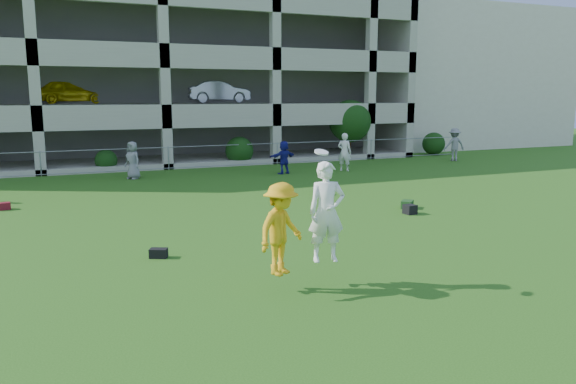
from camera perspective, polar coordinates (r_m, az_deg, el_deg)
name	(u,v)px	position (r m, az deg, el deg)	size (l,w,h in m)	color
ground	(354,281)	(11.74, 6.73, -9.01)	(100.00, 100.00, 0.00)	#235114
stucco_building	(431,79)	(47.25, 14.37, 11.01)	(16.00, 14.00, 10.00)	beige
bystander_c	(133,160)	(26.44, -15.51, 3.12)	(0.83, 0.54, 1.71)	gray
bystander_d	(284,157)	(27.19, -0.42, 3.54)	(1.48, 0.47, 1.60)	navy
bystander_e	(344,152)	(28.31, 5.76, 4.06)	(0.70, 0.46, 1.91)	white
bystander_f	(454,145)	(33.98, 16.54, 4.65)	(1.22, 0.70, 1.89)	gray
bag_black_b	(159,253)	(13.60, -13.02, -6.07)	(0.40, 0.25, 0.22)	black
bag_green_c	(407,204)	(19.38, 12.02, -1.23)	(0.50, 0.35, 0.26)	#163714
crate_d	(410,209)	(18.44, 12.28, -1.74)	(0.35, 0.35, 0.30)	black
bag_red_f	(3,206)	(20.96, -26.99, -1.30)	(0.45, 0.28, 0.24)	#560E19
bag_green_g	(321,191)	(21.61, 3.33, 0.09)	(0.50, 0.30, 0.25)	#123413
frisbee_contest	(297,223)	(10.89, 0.88, -3.18)	(2.05, 1.16, 2.43)	#EFA815
parking_garage	(138,59)	(37.79, -14.99, 12.90)	(30.00, 14.00, 12.00)	#9E998C
fence	(169,158)	(29.32, -12.04, 3.42)	(36.06, 0.06, 1.20)	gray
shrub_row	(249,137)	(31.11, -4.00, 5.63)	(34.38, 2.52, 3.50)	#163D11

